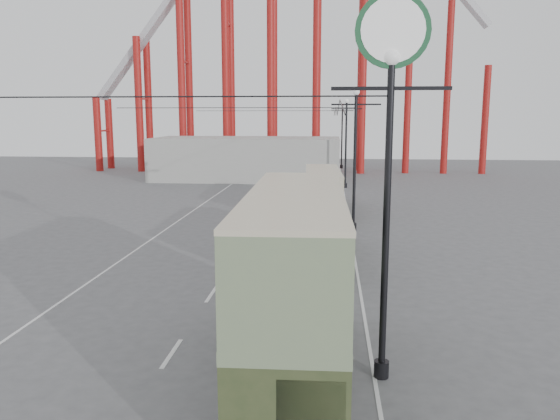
# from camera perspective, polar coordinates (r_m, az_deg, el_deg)

# --- Properties ---
(ground) EXTENTS (160.00, 160.00, 0.00)m
(ground) POSITION_cam_1_polar(r_m,az_deg,el_deg) (20.09, -6.80, -12.41)
(ground) COLOR #535355
(ground) RESTS_ON ground
(road_markings) EXTENTS (12.52, 120.00, 0.01)m
(road_markings) POSITION_cam_1_polar(r_m,az_deg,el_deg) (38.92, -2.00, -1.40)
(road_markings) COLOR silver
(road_markings) RESTS_ON ground
(lamp_post_near) EXTENTS (3.20, 0.44, 10.80)m
(lamp_post_near) POSITION_cam_1_polar(r_m,az_deg,el_deg) (15.25, 11.45, 10.70)
(lamp_post_near) COLOR black
(lamp_post_near) RESTS_ON ground
(lamp_post_mid) EXTENTS (3.20, 0.44, 9.32)m
(lamp_post_mid) POSITION_cam_1_polar(r_m,az_deg,el_deg) (36.32, 7.81, 5.15)
(lamp_post_mid) COLOR black
(lamp_post_mid) RESTS_ON ground
(lamp_post_far) EXTENTS (3.20, 0.44, 9.32)m
(lamp_post_far) POSITION_cam_1_polar(r_m,az_deg,el_deg) (58.26, 6.90, 6.90)
(lamp_post_far) COLOR black
(lamp_post_far) RESTS_ON ground
(lamp_post_distant) EXTENTS (3.20, 0.44, 9.32)m
(lamp_post_distant) POSITION_cam_1_polar(r_m,az_deg,el_deg) (80.24, 6.49, 7.68)
(lamp_post_distant) COLOR black
(lamp_post_distant) RESTS_ON ground
(fairground_shed) EXTENTS (22.00, 10.00, 5.00)m
(fairground_shed) POSITION_cam_1_polar(r_m,az_deg,el_deg) (66.13, -3.44, 5.40)
(fairground_shed) COLOR #9E9D99
(fairground_shed) RESTS_ON ground
(double_decker_bus) EXTENTS (2.83, 10.34, 5.52)m
(double_decker_bus) POSITION_cam_1_polar(r_m,az_deg,el_deg) (15.46, 1.62, -7.04)
(double_decker_bus) COLOR #323F22
(double_decker_bus) RESTS_ON ground
(single_decker_green) EXTENTS (2.64, 10.74, 3.03)m
(single_decker_green) POSITION_cam_1_polar(r_m,az_deg,el_deg) (29.13, 3.26, -1.82)
(single_decker_green) COLOR gray
(single_decker_green) RESTS_ON ground
(single_decker_cream) EXTENTS (3.16, 10.82, 3.33)m
(single_decker_cream) POSITION_cam_1_polar(r_m,az_deg,el_deg) (43.80, 4.48, 2.31)
(single_decker_cream) COLOR beige
(single_decker_cream) RESTS_ON ground
(pedestrian) EXTENTS (0.68, 0.56, 1.60)m
(pedestrian) POSITION_cam_1_polar(r_m,az_deg,el_deg) (28.58, -3.10, -3.90)
(pedestrian) COLOR black
(pedestrian) RESTS_ON ground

